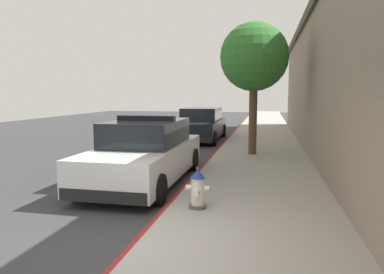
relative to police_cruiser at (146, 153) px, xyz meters
name	(u,v)px	position (x,y,z in m)	size (l,w,h in m)	color
ground_plane	(122,147)	(-3.23, 6.02, -0.84)	(28.93, 60.00, 0.20)	#353538
sidewalk_pavement	(262,148)	(2.77, 6.02, -0.67)	(3.13, 60.00, 0.14)	#9E9991
curb_painted_edge	(222,147)	(1.17, 6.02, -0.67)	(0.08, 60.00, 0.14)	maroon
police_cruiser	(146,153)	(0.00, 0.00, 0.00)	(1.94, 4.84, 1.68)	white
parked_car_silver_ahead	(201,125)	(-0.15, 8.46, 0.00)	(1.94, 4.84, 1.56)	black
fire_hydrant	(198,189)	(1.75, -2.16, -0.25)	(0.44, 0.40, 0.76)	#4C4C51
street_tree	(254,58)	(2.48, 4.06, 2.70)	(2.32, 2.32, 4.49)	brown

